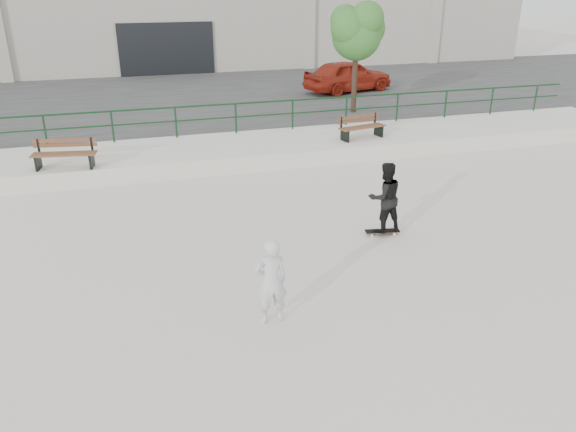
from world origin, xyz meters
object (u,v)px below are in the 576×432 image
object	(u,v)px
red_car	(348,76)
bench_left	(65,154)
tree	(357,29)
seated_skater	(271,281)
standing_skater	(385,197)
bench_right	(361,127)
skateboard	(382,231)

from	to	relation	value
red_car	bench_left	bearing A→B (deg)	110.18
tree	seated_skater	distance (m)	14.38
standing_skater	tree	bearing A→B (deg)	-111.59
bench_right	standing_skater	size ratio (longest dim) A/B	1.04
red_car	skateboard	bearing A→B (deg)	146.16
bench_left	bench_right	bearing A→B (deg)	13.16
skateboard	tree	bearing A→B (deg)	81.56
seated_skater	tree	bearing A→B (deg)	-119.64
tree	skateboard	distance (m)	10.92
bench_left	red_car	size ratio (longest dim) A/B	0.42
skateboard	seated_skater	bearing A→B (deg)	-130.92
bench_right	seated_skater	distance (m)	10.25
bench_right	standing_skater	distance (m)	6.42
bench_left	bench_right	distance (m)	9.11
bench_right	tree	bearing A→B (deg)	58.78
standing_skater	bench_left	bearing A→B (deg)	-40.96
bench_left	skateboard	size ratio (longest dim) A/B	2.21
bench_right	standing_skater	xyz separation A→B (m)	(-2.07, -6.08, 0.03)
skateboard	seated_skater	distance (m)	4.30
tree	skateboard	bearing A→B (deg)	-109.02
tree	seated_skater	size ratio (longest dim) A/B	2.70
bench_left	red_car	xyz separation A→B (m)	(11.78, 8.26, 0.32)
bench_right	seated_skater	xyz separation A→B (m)	(-5.39, -8.72, -0.10)
skateboard	seated_skater	xyz separation A→B (m)	(-3.32, -2.64, 0.69)
bench_left	seated_skater	bearing A→B (deg)	-55.77
tree	standing_skater	size ratio (longest dim) A/B	2.56
standing_skater	bench_right	bearing A→B (deg)	-111.40
bench_left	standing_skater	xyz separation A→B (m)	(7.02, -5.56, 0.01)
red_car	seated_skater	xyz separation A→B (m)	(-8.08, -16.47, -0.45)
bench_right	tree	size ratio (longest dim) A/B	0.41
bench_left	bench_right	xyz separation A→B (m)	(9.09, 0.51, -0.02)
tree	red_car	bearing A→B (deg)	71.07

